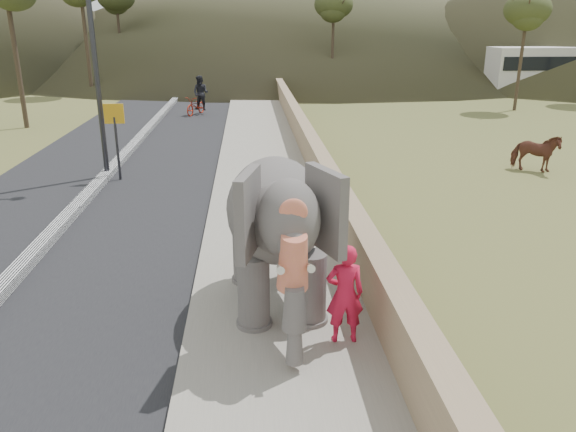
% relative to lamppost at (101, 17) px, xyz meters
% --- Properties ---
extents(road, '(7.00, 120.00, 0.03)m').
position_rel_lamppost_xyz_m(road, '(-0.31, -3.66, -4.86)').
color(road, black).
rests_on(road, ground).
extents(median, '(0.35, 120.00, 0.22)m').
position_rel_lamppost_xyz_m(median, '(-0.31, -3.66, -4.76)').
color(median, black).
rests_on(median, ground).
extents(walkway, '(3.00, 120.00, 0.15)m').
position_rel_lamppost_xyz_m(walkway, '(4.69, -3.66, -4.80)').
color(walkway, '#9E9687').
rests_on(walkway, ground).
extents(parapet, '(0.30, 120.00, 1.10)m').
position_rel_lamppost_xyz_m(parapet, '(6.34, -3.66, -4.32)').
color(parapet, tan).
rests_on(parapet, ground).
extents(lamppost, '(1.76, 0.36, 8.00)m').
position_rel_lamppost_xyz_m(lamppost, '(0.00, 0.00, 0.00)').
color(lamppost, '#302F35').
rests_on(lamppost, ground).
extents(signboard, '(0.60, 0.08, 2.40)m').
position_rel_lamppost_xyz_m(signboard, '(0.19, -0.43, -3.23)').
color(signboard, '#2D2D33').
rests_on(signboard, ground).
extents(cow, '(1.65, 1.35, 1.28)m').
position_rel_lamppost_xyz_m(cow, '(13.73, -0.27, -4.23)').
color(cow, brown).
rests_on(cow, ground).
extents(distant_car, '(4.31, 1.91, 1.44)m').
position_rel_lamppost_xyz_m(distant_car, '(25.69, 20.87, -4.15)').
color(distant_car, '#BAB9C1').
rests_on(distant_car, ground).
extents(bus_white, '(11.02, 2.59, 3.10)m').
position_rel_lamppost_xyz_m(bus_white, '(26.53, 20.77, -3.32)').
color(bus_white, silver).
rests_on(bus_white, ground).
extents(hill_far, '(80.00, 80.00, 14.00)m').
position_rel_lamppost_xyz_m(hill_far, '(9.69, 56.34, 2.13)').
color(hill_far, brown).
rests_on(hill_far, ground).
extents(elephant_and_man, '(2.26, 3.74, 2.63)m').
position_rel_lamppost_xyz_m(elephant_and_man, '(4.71, -9.11, -3.42)').
color(elephant_and_man, '#69625F').
rests_on(elephant_and_man, ground).
extents(motorcyclist, '(1.50, 1.97, 2.06)m').
position_rel_lamppost_xyz_m(motorcyclist, '(1.62, 12.62, -4.07)').
color(motorcyclist, maroon).
rests_on(motorcyclist, ground).
extents(trees, '(47.55, 43.59, 8.93)m').
position_rel_lamppost_xyz_m(trees, '(5.96, 12.97, -0.89)').
color(trees, '#473828').
rests_on(trees, ground).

